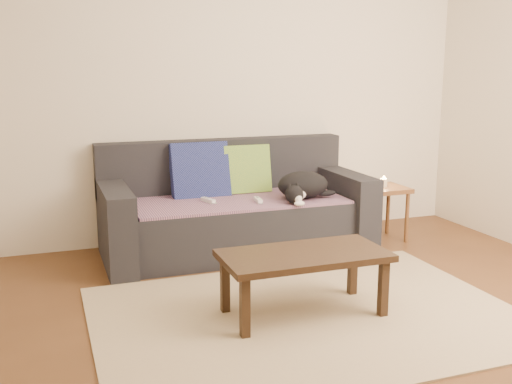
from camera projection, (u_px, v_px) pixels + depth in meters
ground at (318, 326)px, 3.44m from camera, size 4.50×4.50×0.00m
back_wall at (218, 87)px, 5.02m from camera, size 4.50×0.04×2.60m
sofa at (235, 213)px, 4.82m from camera, size 2.10×0.94×0.87m
throw_blanket at (238, 201)px, 4.71m from camera, size 1.66×0.74×0.02m
cushion_navy at (200, 172)px, 4.83m from camera, size 0.47×0.24×0.48m
cushion_green at (246, 169)px, 4.97m from camera, size 0.39×0.17×0.41m
cat at (302, 186)px, 4.71m from camera, size 0.50×0.46×0.22m
wii_remote_a at (208, 200)px, 4.60m from camera, size 0.08×0.15×0.03m
wii_remote_b at (258, 200)px, 4.62m from camera, size 0.05×0.15×0.03m
side_table at (383, 196)px, 5.10m from camera, size 0.37×0.37×0.46m
candle at (384, 182)px, 5.08m from camera, size 0.06×0.06×0.09m
rug at (307, 315)px, 3.57m from camera, size 2.50×1.80×0.01m
coffee_table at (304, 260)px, 3.53m from camera, size 0.98×0.49×0.39m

